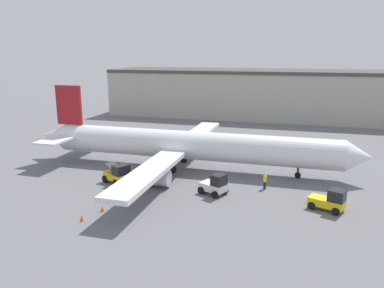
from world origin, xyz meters
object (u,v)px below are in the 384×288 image
object	(u,v)px
ground_crew_worker	(265,181)
safety_cone_near	(82,218)
airplane	(185,145)
baggage_tug	(215,185)
belt_loader_truck	(118,174)
safety_cone_far	(102,209)
pushback_tug	(330,201)

from	to	relation	value
ground_crew_worker	safety_cone_near	size ratio (longest dim) A/B	3.23
airplane	baggage_tug	world-z (taller)	airplane
ground_crew_worker	belt_loader_truck	size ratio (longest dim) A/B	0.50
baggage_tug	safety_cone_near	size ratio (longest dim) A/B	5.81
belt_loader_truck	safety_cone_far	xyz separation A→B (m)	(2.15, -7.55, -0.80)
baggage_tug	safety_cone_near	distance (m)	13.65
belt_loader_truck	safety_cone_far	distance (m)	7.89
pushback_tug	safety_cone_far	xyz separation A→B (m)	(-20.32, -6.07, -0.71)
airplane	ground_crew_worker	xyz separation A→B (m)	(10.48, -4.76, -2.08)
safety_cone_near	safety_cone_far	bearing A→B (deg)	73.14
baggage_tug	airplane	bearing A→B (deg)	150.92
ground_crew_worker	baggage_tug	xyz separation A→B (m)	(-4.85, -3.04, 0.09)
ground_crew_worker	safety_cone_far	xyz separation A→B (m)	(-13.98, -10.16, -0.67)
airplane	pushback_tug	bearing A→B (deg)	-27.75
airplane	ground_crew_worker	distance (m)	11.70
ground_crew_worker	pushback_tug	distance (m)	7.54
ground_crew_worker	baggage_tug	size ratio (longest dim) A/B	0.56
airplane	safety_cone_far	xyz separation A→B (m)	(-3.50, -14.91, -2.75)
airplane	safety_cone_far	size ratio (longest dim) A/B	77.76
airplane	pushback_tug	world-z (taller)	airplane
airplane	safety_cone_near	xyz separation A→B (m)	(-4.20, -17.23, -2.75)
baggage_tug	pushback_tug	bearing A→B (deg)	19.71
belt_loader_truck	baggage_tug	bearing A→B (deg)	24.85
airplane	baggage_tug	bearing A→B (deg)	-54.17
ground_crew_worker	safety_cone_far	world-z (taller)	ground_crew_worker
airplane	pushback_tug	distance (m)	19.11
ground_crew_worker	belt_loader_truck	xyz separation A→B (m)	(-16.14, -2.61, 0.13)
belt_loader_truck	safety_cone_near	xyz separation A→B (m)	(1.45, -9.87, -0.80)
baggage_tug	belt_loader_truck	world-z (taller)	baggage_tug
safety_cone_far	belt_loader_truck	bearing A→B (deg)	105.93
pushback_tug	safety_cone_near	world-z (taller)	pushback_tug
airplane	belt_loader_truck	bearing A→B (deg)	-127.53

